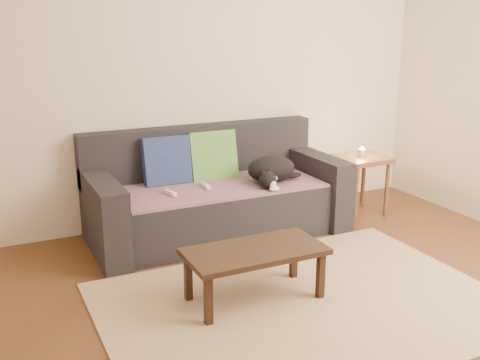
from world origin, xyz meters
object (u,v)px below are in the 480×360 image
(cat, at_px, (271,170))
(side_table, at_px, (361,166))
(wii_remote_b, at_px, (206,186))
(wii_remote_a, at_px, (170,193))
(coffee_table, at_px, (255,255))
(sofa, at_px, (215,197))

(cat, relative_size, side_table, 0.96)
(cat, height_order, wii_remote_b, cat)
(wii_remote_a, bearing_deg, side_table, -99.32)
(cat, bearing_deg, coffee_table, -143.16)
(sofa, relative_size, side_table, 3.88)
(sofa, height_order, cat, sofa)
(sofa, relative_size, coffee_table, 2.38)
(sofa, xyz_separation_m, wii_remote_a, (-0.45, -0.16, 0.15))
(wii_remote_a, bearing_deg, cat, -102.84)
(cat, distance_m, side_table, 1.00)
(cat, bearing_deg, wii_remote_a, 158.41)
(coffee_table, bearing_deg, sofa, 78.31)
(cat, height_order, coffee_table, cat)
(cat, xyz_separation_m, side_table, (0.99, 0.08, -0.10))
(cat, bearing_deg, sofa, 135.89)
(side_table, xyz_separation_m, coffee_table, (-1.66, -1.11, -0.14))
(sofa, bearing_deg, wii_remote_b, -140.50)
(sofa, relative_size, wii_remote_a, 14.00)
(side_table, distance_m, coffee_table, 2.01)
(wii_remote_a, bearing_deg, sofa, -80.91)
(sofa, height_order, coffee_table, sofa)
(sofa, relative_size, cat, 4.03)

